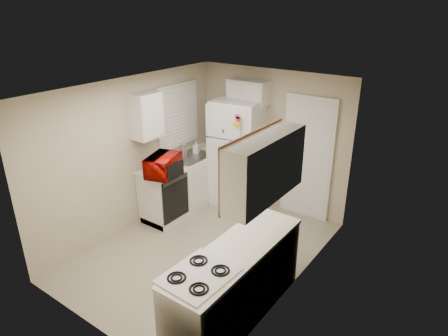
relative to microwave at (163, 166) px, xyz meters
The scene contains 19 objects.
floor 1.42m from the microwave, 12.04° to the right, with size 3.80×3.80×0.00m, color #BAAE93.
ceiling 1.66m from the microwave, 12.04° to the right, with size 3.80×3.80×0.00m, color white.
wall_left 0.53m from the microwave, 156.62° to the right, with size 3.80×3.80×0.00m, color #BFB194.
wall_right 2.35m from the microwave, ahead, with size 3.80×3.80×0.00m, color #BFB194.
wall_back 1.95m from the microwave, 61.13° to the left, with size 2.80×2.80×0.00m, color #BFB194.
wall_front 2.30m from the microwave, 65.94° to the right, with size 2.80×2.80×0.00m, color #BFB194.
left_counter 0.94m from the microwave, 103.07° to the left, with size 0.60×1.80×0.90m, color silver.
dishwasher 0.58m from the microwave, 38.13° to the left, with size 0.03×0.58×0.72m, color black.
sink 0.89m from the microwave, 100.83° to the left, with size 0.54×0.74×0.16m, color gray.
microwave is the anchor object (origin of this frame).
soap_bottle 1.08m from the microwave, 101.33° to the left, with size 0.10×0.10×0.22m, color white.
window_blinds 1.10m from the microwave, 116.43° to the left, with size 0.10×0.98×1.08m, color silver.
upper_cabinet_left 0.81m from the microwave, behind, with size 0.30×0.45×0.70m, color silver.
refrigerator 1.46m from the microwave, 70.84° to the left, with size 0.78×0.76×1.90m, color white.
cabinet_over_fridge 1.90m from the microwave, 70.88° to the left, with size 0.70×0.30×0.40m, color silver.
interior_door 2.33m from the microwave, 45.39° to the left, with size 0.86×0.06×2.08m, color white.
right_counter 2.35m from the microwave, 26.14° to the right, with size 0.60×2.00×0.90m, color silver.
stove 2.62m from the microwave, 38.67° to the right, with size 0.58×0.71×0.87m, color white.
upper_cabinet_right 2.42m from the microwave, 17.74° to the right, with size 0.30×1.20×0.70m, color silver.
Camera 1 is at (3.13, -3.86, 3.41)m, focal length 32.00 mm.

